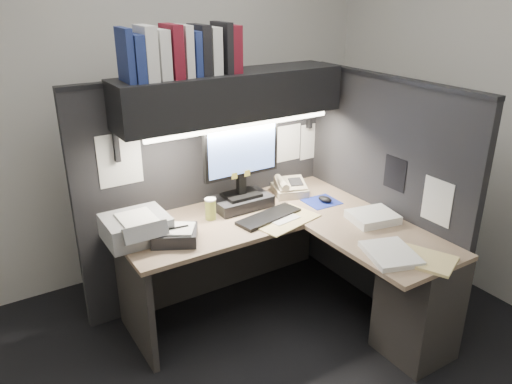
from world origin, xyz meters
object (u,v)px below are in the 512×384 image
Objects in this scene: overhead_shelf at (231,95)px; coffee_cup at (211,210)px; keyboard at (269,217)px; monitor at (241,175)px; notebook_stack at (175,235)px; telephone at (290,188)px; desk at (333,275)px; printer at (136,228)px.

overhead_shelf reaches higher than coffee_cup.
coffee_cup is (-0.33, 0.20, 0.06)m from keyboard.
monitor is 2.27× the size of notebook_stack.
coffee_cup reaches higher than telephone.
notebook_stack is (-0.60, -0.23, -0.20)m from monitor.
desk is 6.43× the size of notebook_stack.
desk is 1.27m from printer.
notebook_stack is (-0.57, -0.30, -0.73)m from overhead_shelf.
coffee_cup is at bearing -155.51° from telephone.
printer reaches higher than keyboard.
monitor reaches higher than printer.
keyboard is 0.66m from notebook_stack.
printer is 1.41× the size of notebook_stack.
telephone is at bearing 77.99° from desk.
telephone is 1.05m from notebook_stack.
overhead_shelf is 0.85m from telephone.
notebook_stack is (-0.66, 0.03, 0.03)m from keyboard.
keyboard is 1.76× the size of notebook_stack.
overhead_shelf is at bearing 10.72° from printer.
coffee_cup is at bearing 1.54° from printer.
notebook_stack is (-1.02, -0.24, -0.01)m from telephone.
keyboard is 1.25× the size of printer.
printer is at bearing -157.51° from telephone.
coffee_cup reaches higher than notebook_stack.
monitor is 0.67m from notebook_stack.
monitor is 0.33m from coffee_cup.
desk is 3.65× the size of keyboard.
desk is 0.79m from telephone.
coffee_cup is (-0.69, -0.07, 0.02)m from telephone.
coffee_cup is 0.37m from notebook_stack.
overhead_shelf is at bearing 27.35° from notebook_stack.
telephone is (0.36, 0.27, 0.04)m from keyboard.
desk is 0.90m from coffee_cup.
overhead_shelf reaches higher than printer.
coffee_cup is 0.51× the size of notebook_stack.
desk is at bearing -83.58° from telephone.
printer is at bearing 149.89° from desk.
monitor is at bearing -66.87° from overhead_shelf.
monitor is at bearing 12.41° from coffee_cup.
overhead_shelf is 0.76m from coffee_cup.
telephone is at bearing -6.92° from overhead_shelf.
overhead_shelf is at bearing 111.79° from desk.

